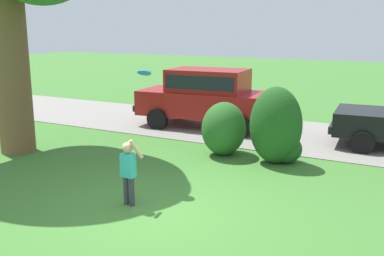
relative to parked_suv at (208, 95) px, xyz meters
The scene contains 7 objects.
ground_plane 7.11m from the parked_suv, 72.31° to the right, with size 80.00×80.00×0.00m, color #3D752D.
driveway_strip 2.39m from the parked_suv, ahead, with size 28.00×4.40×0.02m, color gray.
shrub_near_tree 3.29m from the parked_suv, 57.01° to the right, with size 1.12×1.26×1.38m.
shrub_centre_left 4.28m from the parked_suv, 41.23° to the right, with size 1.27×1.08×1.87m.
parked_suv is the anchor object (origin of this frame).
child_thrower 6.86m from the parked_suv, 76.45° to the right, with size 0.46×0.25×1.29m.
frisbee 5.77m from the parked_suv, 77.51° to the right, with size 0.30×0.27×0.18m.
Camera 1 is at (4.14, -6.29, 3.23)m, focal length 41.57 mm.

